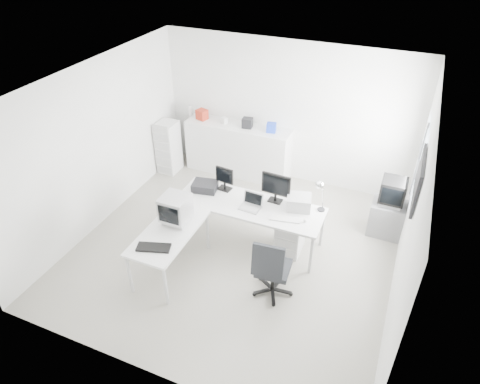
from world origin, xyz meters
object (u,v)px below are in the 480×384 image
at_px(lcd_monitor_small, 225,179).
at_px(laptop, 250,203).
at_px(side_desk, 171,251).
at_px(drawer_pedestal, 290,235).
at_px(laser_printer, 299,202).
at_px(filing_cabinet, 168,147).
at_px(lcd_monitor_large, 276,188).
at_px(sideboard, 238,150).
at_px(office_chair, 274,265).
at_px(crt_tv, 393,193).
at_px(crt_monitor, 176,209).
at_px(tv_cabinet, 386,218).
at_px(main_desk, 249,223).
at_px(inkjet_printer, 205,186).

height_order(lcd_monitor_small, laptop, lcd_monitor_small).
height_order(side_desk, drawer_pedestal, side_desk).
xyz_separation_m(laptop, laser_printer, (0.70, 0.32, -0.01)).
height_order(drawer_pedestal, laptop, laptop).
height_order(side_desk, filing_cabinet, filing_cabinet).
distance_m(side_desk, lcd_monitor_large, 1.91).
relative_size(laptop, filing_cabinet, 0.32).
height_order(laser_printer, sideboard, sideboard).
bearing_deg(side_desk, sideboard, 93.52).
bearing_deg(filing_cabinet, office_chair, -37.55).
height_order(lcd_monitor_small, sideboard, lcd_monitor_small).
relative_size(lcd_monitor_large, laser_printer, 1.33).
xyz_separation_m(drawer_pedestal, sideboard, (-1.74, 1.92, 0.24)).
relative_size(laser_printer, crt_tv, 0.75).
distance_m(crt_monitor, office_chair, 1.67).
relative_size(sideboard, filing_cabinet, 1.98).
bearing_deg(drawer_pedestal, crt_monitor, -149.86).
relative_size(side_desk, tv_cabinet, 2.29).
bearing_deg(crt_tv, office_chair, -123.04).
relative_size(office_chair, crt_tv, 2.09).
bearing_deg(office_chair, laser_printer, 85.03).
bearing_deg(tv_cabinet, office_chair, -123.04).
relative_size(main_desk, sideboard, 1.11).
distance_m(laptop, tv_cabinet, 2.43).
relative_size(inkjet_printer, laser_printer, 1.07).
height_order(drawer_pedestal, lcd_monitor_large, lcd_monitor_large).
height_order(inkjet_printer, crt_monitor, crt_monitor).
distance_m(side_desk, sideboard, 3.08).
bearing_deg(laser_printer, side_desk, -154.30).
xyz_separation_m(drawer_pedestal, crt_monitor, (-1.55, -0.90, 0.70)).
height_order(side_desk, laptop, laptop).
xyz_separation_m(side_desk, filing_cabinet, (-1.57, 2.59, 0.17)).
relative_size(lcd_monitor_small, tv_cabinet, 0.66).
bearing_deg(main_desk, office_chair, -51.46).
bearing_deg(side_desk, crt_monitor, 90.00).
height_order(inkjet_printer, sideboard, sideboard).
bearing_deg(sideboard, crt_monitor, -86.16).
height_order(lcd_monitor_large, laser_printer, lcd_monitor_large).
xyz_separation_m(laptop, sideboard, (-1.09, 2.07, -0.32)).
bearing_deg(drawer_pedestal, main_desk, -175.91).
height_order(side_desk, inkjet_printer, inkjet_printer).
distance_m(side_desk, office_chair, 1.61).
xyz_separation_m(inkjet_printer, office_chair, (1.60, -1.04, -0.30)).
distance_m(inkjet_printer, crt_monitor, 0.97).
bearing_deg(drawer_pedestal, office_chair, -87.10).
distance_m(sideboard, filing_cabinet, 1.46).
height_order(lcd_monitor_small, lcd_monitor_large, lcd_monitor_large).
bearing_deg(crt_monitor, crt_tv, 33.57).
xyz_separation_m(laptop, filing_cabinet, (-2.47, 1.59, -0.32)).
xyz_separation_m(lcd_monitor_small, crt_monitor, (-0.30, -1.10, 0.05)).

